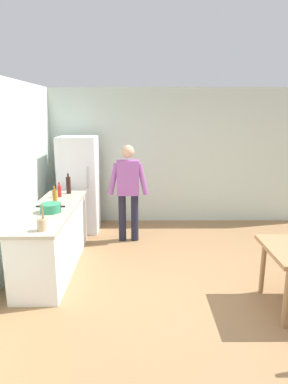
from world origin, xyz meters
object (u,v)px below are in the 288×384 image
refrigerator (79,185)px  bottle_wine_dark (68,185)px  person (128,187)px  cooking_pot (51,208)px  bottle_sauce_red (59,191)px  bottle_oil_amber (55,197)px  utensil_jar (42,224)px

refrigerator → bottle_wine_dark: size_ratio=5.29×
person → cooking_pot: bearing=-129.6°
person → bottle_sauce_red: 1.16m
refrigerator → bottle_sauce_red: refrigerator is taller
refrigerator → bottle_sauce_red: size_ratio=7.50×
refrigerator → person: 1.10m
bottle_oil_amber → bottle_wine_dark: bearing=85.0°
utensil_jar → bottle_wine_dark: bottle_wine_dark is taller
cooking_pot → utensil_jar: (0.09, -0.73, 0.02)m
cooking_pot → bottle_wine_dark: size_ratio=1.18×
utensil_jar → bottle_oil_amber: size_ratio=1.14×
refrigerator → utensil_jar: (0.03, -2.51, 0.08)m
refrigerator → bottle_wine_dark: bearing=-93.7°
cooking_pot → bottle_oil_amber: bottle_oil_amber is taller
bottle_sauce_red → bottle_wine_dark: bottle_wine_dark is taller
cooking_pot → person: bearing=50.4°
refrigerator → bottle_oil_amber: bearing=-94.3°
person → bottle_sauce_red: (-1.09, -0.38, 0.02)m
refrigerator → bottle_sauce_red: (-0.14, -0.94, 0.10)m
bottle_oil_amber → person: bearing=38.0°
bottle_wine_dark → person: bearing=8.4°
refrigerator → bottle_sauce_red: 0.95m
bottle_sauce_red → bottle_wine_dark: bearing=67.7°
cooking_pot → utensil_jar: utensil_jar is taller
person → bottle_oil_amber: size_ratio=6.07×
bottle_wine_dark → utensil_jar: bearing=-87.6°
bottle_oil_amber → bottle_wine_dark: (0.06, 0.68, 0.03)m
person → bottle_sauce_red: bearing=-160.7°
bottle_oil_amber → bottle_sauce_red: size_ratio=1.17×
utensil_jar → bottle_wine_dark: 1.81m
person → bottle_oil_amber: bearing=-142.0°
refrigerator → bottle_oil_amber: size_ratio=6.43×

